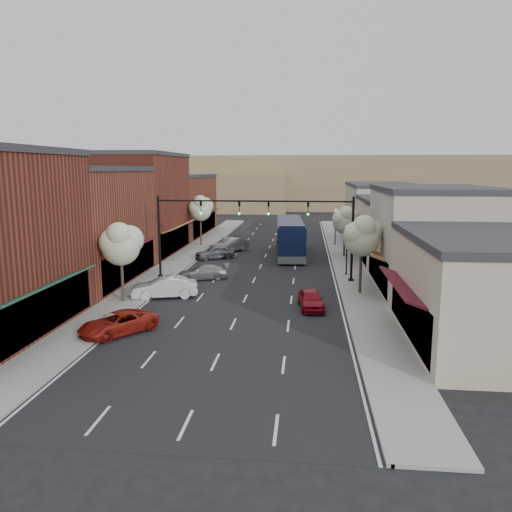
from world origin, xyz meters
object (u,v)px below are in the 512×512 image
(red_hatchback, at_px, (311,299))
(tree_right_near, at_px, (363,235))
(coach_bus, at_px, (290,237))
(signal_mast_right, at_px, (323,226))
(tree_left_far, at_px, (201,208))
(lamp_post_far, at_px, (336,221))
(tree_right_far, at_px, (346,219))
(parked_car_d, at_px, (215,252))
(lamp_post_near, at_px, (347,242))
(parked_car_e, at_px, (230,245))
(tree_left_near, at_px, (121,243))
(signal_mast_left, at_px, (187,224))
(parked_car_b, at_px, (165,287))
(parked_car_a, at_px, (118,323))
(parked_car_c, at_px, (203,272))

(red_hatchback, bearing_deg, tree_right_near, 41.37)
(tree_right_near, distance_m, coach_bus, 17.79)
(signal_mast_right, xyz_separation_m, tree_left_far, (-13.87, 17.95, -0.02))
(lamp_post_far, distance_m, coach_bus, 9.14)
(tree_right_far, distance_m, parked_car_d, 13.99)
(lamp_post_near, relative_size, coach_bus, 0.35)
(lamp_post_far, bearing_deg, parked_car_e, -153.50)
(tree_right_near, xyz_separation_m, tree_left_near, (-16.60, -4.00, -0.23))
(red_hatchback, bearing_deg, signal_mast_right, 76.49)
(signal_mast_left, height_order, lamp_post_far, signal_mast_left)
(parked_car_b, relative_size, parked_car_d, 1.14)
(signal_mast_right, bearing_deg, parked_car_e, 125.01)
(tree_left_far, distance_m, coach_bus, 12.35)
(lamp_post_near, bearing_deg, parked_car_e, 136.18)
(lamp_post_near, xyz_separation_m, parked_car_b, (-13.63, -8.81, -2.24))
(parked_car_e, bearing_deg, coach_bus, 25.53)
(tree_left_near, distance_m, lamp_post_far, 32.35)
(tree_right_near, xyz_separation_m, parked_car_e, (-12.55, 18.07, -3.66))
(lamp_post_near, bearing_deg, lamp_post_far, 90.00)
(tree_left_far, xyz_separation_m, parked_car_d, (3.22, -8.43, -3.91))
(signal_mast_left, xyz_separation_m, red_hatchback, (10.28, -8.17, -3.98))
(tree_left_far, bearing_deg, parked_car_a, -86.37)
(red_hatchback, bearing_deg, tree_right_far, 72.81)
(tree_right_far, distance_m, tree_left_far, 17.66)
(coach_bus, height_order, parked_car_e, coach_bus)
(parked_car_a, relative_size, parked_car_c, 1.07)
(signal_mast_right, distance_m, coach_bus, 13.22)
(lamp_post_far, xyz_separation_m, red_hatchback, (-3.14, -28.18, -2.36))
(signal_mast_right, height_order, parked_car_e, signal_mast_right)
(parked_car_d, bearing_deg, coach_bus, 79.52)
(parked_car_b, height_order, parked_car_c, parked_car_b)
(lamp_post_near, bearing_deg, tree_left_far, 136.11)
(signal_mast_right, bearing_deg, parked_car_b, -151.13)
(coach_bus, bearing_deg, signal_mast_right, -80.06)
(tree_left_far, xyz_separation_m, red_hatchback, (12.91, -26.12, -3.96))
(lamp_post_far, xyz_separation_m, parked_car_c, (-12.13, -20.05, -2.40))
(tree_right_far, height_order, red_hatchback, tree_right_far)
(tree_right_near, distance_m, parked_car_b, 14.82)
(lamp_post_near, xyz_separation_m, parked_car_e, (-12.00, 11.52, -2.22))
(parked_car_e, bearing_deg, tree_right_far, 28.13)
(tree_right_far, height_order, tree_left_near, tree_left_near)
(lamp_post_near, relative_size, parked_car_d, 1.08)
(tree_left_far, relative_size, parked_car_a, 1.36)
(signal_mast_left, height_order, tree_right_near, signal_mast_left)
(tree_left_far, relative_size, parked_car_e, 1.28)
(signal_mast_right, bearing_deg, tree_right_near, -56.09)
(tree_left_far, bearing_deg, coach_bus, -26.37)
(tree_left_far, distance_m, parked_car_b, 24.68)
(signal_mast_right, relative_size, tree_right_far, 1.51)
(parked_car_b, bearing_deg, tree_left_far, 170.34)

